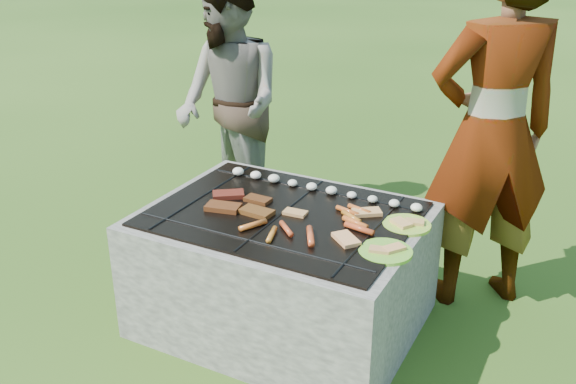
% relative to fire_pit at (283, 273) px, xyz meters
% --- Properties ---
extents(lawn, '(60.00, 60.00, 0.00)m').
position_rel_fire_pit_xyz_m(lawn, '(0.00, 0.00, -0.28)').
color(lawn, '#224210').
rests_on(lawn, ground).
extents(fire_pit, '(1.30, 1.00, 0.62)m').
position_rel_fire_pit_xyz_m(fire_pit, '(0.00, 0.00, 0.00)').
color(fire_pit, '#A59D92').
rests_on(fire_pit, ground).
extents(mushrooms, '(1.06, 0.06, 0.04)m').
position_rel_fire_pit_xyz_m(mushrooms, '(0.01, 0.31, 0.35)').
color(mushrooms, white).
rests_on(mushrooms, fire_pit).
extents(pork_slabs, '(0.40, 0.28, 0.02)m').
position_rel_fire_pit_xyz_m(pork_slabs, '(-0.23, -0.03, 0.34)').
color(pork_slabs, maroon).
rests_on(pork_slabs, fire_pit).
extents(sausages, '(0.56, 0.52, 0.03)m').
position_rel_fire_pit_xyz_m(sausages, '(0.23, -0.06, 0.34)').
color(sausages, orange).
rests_on(sausages, fire_pit).
extents(bread_on_grate, '(0.45, 0.44, 0.02)m').
position_rel_fire_pit_xyz_m(bread_on_grate, '(0.30, 0.02, 0.34)').
color(bread_on_grate, tan).
rests_on(bread_on_grate, fire_pit).
extents(plate_far, '(0.27, 0.27, 0.03)m').
position_rel_fire_pit_xyz_m(plate_far, '(0.56, 0.16, 0.33)').
color(plate_far, yellow).
rests_on(plate_far, fire_pit).
extents(plate_near, '(0.29, 0.29, 0.03)m').
position_rel_fire_pit_xyz_m(plate_near, '(0.56, -0.13, 0.33)').
color(plate_near, '#9FC930').
rests_on(plate_near, fire_pit).
extents(cook, '(0.81, 0.77, 1.86)m').
position_rel_fire_pit_xyz_m(cook, '(0.80, 0.69, 0.65)').
color(cook, gray).
rests_on(cook, ground).
extents(bystander, '(0.99, 0.93, 1.62)m').
position_rel_fire_pit_xyz_m(bystander, '(-0.85, 0.87, 0.53)').
color(bystander, gray).
rests_on(bystander, ground).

